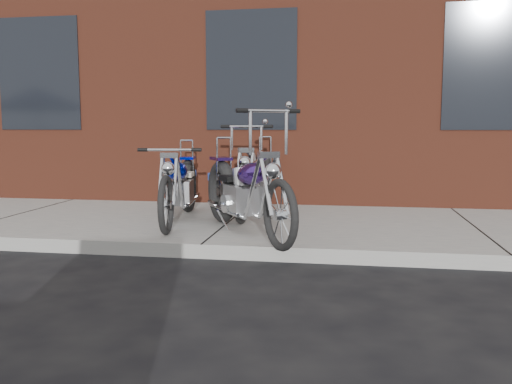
# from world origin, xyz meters

# --- Properties ---
(ground) EXTENTS (120.00, 120.00, 0.00)m
(ground) POSITION_xyz_m (0.00, 0.00, 0.00)
(ground) COLOR black
(ground) RESTS_ON ground
(sidewalk) EXTENTS (22.00, 3.00, 0.15)m
(sidewalk) POSITION_xyz_m (0.00, 1.50, 0.07)
(sidewalk) COLOR gray
(sidewalk) RESTS_ON ground
(building_brick) EXTENTS (22.00, 10.00, 8.00)m
(building_brick) POSITION_xyz_m (0.00, 8.00, 4.00)
(building_brick) COLOR maroon
(building_brick) RESTS_ON ground
(chopper_purple) EXTENTS (1.40, 2.13, 1.37)m
(chopper_purple) POSITION_xyz_m (0.34, 0.63, 0.59)
(chopper_purple) COLOR black
(chopper_purple) RESTS_ON sidewalk
(chopper_blue) EXTENTS (0.59, 2.32, 1.01)m
(chopper_blue) POSITION_xyz_m (-0.63, 1.30, 0.57)
(chopper_blue) COLOR black
(chopper_blue) RESTS_ON sidewalk
(chopper_third) EXTENTS (0.59, 2.41, 1.22)m
(chopper_third) POSITION_xyz_m (0.22, 2.15, 0.58)
(chopper_third) COLOR black
(chopper_third) RESTS_ON sidewalk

